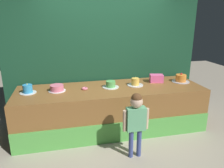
% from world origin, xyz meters
% --- Properties ---
extents(ground_plane, '(12.00, 12.00, 0.00)m').
position_xyz_m(ground_plane, '(0.00, 0.00, 0.00)').
color(ground_plane, '#ADA38E').
extents(stage_platform, '(3.38, 1.05, 0.80)m').
position_xyz_m(stage_platform, '(0.00, 0.51, 0.40)').
color(stage_platform, brown).
rests_on(stage_platform, ground_plane).
extents(curtain_backdrop, '(3.90, 0.08, 3.15)m').
position_xyz_m(curtain_backdrop, '(0.00, 1.13, 1.58)').
color(curtain_backdrop, '#19472D').
rests_on(curtain_backdrop, ground_plane).
extents(child_figure, '(0.39, 0.18, 1.02)m').
position_xyz_m(child_figure, '(0.15, -0.44, 0.66)').
color(child_figure, '#3F4C8C').
rests_on(child_figure, ground_plane).
extents(pink_box, '(0.29, 0.22, 0.15)m').
position_xyz_m(pink_box, '(0.96, 0.69, 0.88)').
color(pink_box, pink).
rests_on(pink_box, stage_platform).
extents(donut, '(0.11, 0.11, 0.04)m').
position_xyz_m(donut, '(-0.48, 0.54, 0.82)').
color(donut, pink).
rests_on(donut, stage_platform).
extents(cake_far_left, '(0.27, 0.27, 0.18)m').
position_xyz_m(cake_far_left, '(-1.44, 0.57, 0.87)').
color(cake_far_left, white).
rests_on(cake_far_left, stage_platform).
extents(cake_left, '(0.30, 0.30, 0.11)m').
position_xyz_m(cake_left, '(-0.96, 0.57, 0.85)').
color(cake_left, white).
rests_on(cake_left, stage_platform).
extents(cake_center, '(0.30, 0.30, 0.12)m').
position_xyz_m(cake_center, '(0.00, 0.56, 0.85)').
color(cake_center, white).
rests_on(cake_center, stage_platform).
extents(cake_right, '(0.30, 0.30, 0.18)m').
position_xyz_m(cake_right, '(0.48, 0.57, 0.86)').
color(cake_right, silver).
rests_on(cake_right, stage_platform).
extents(cake_far_right, '(0.34, 0.34, 0.18)m').
position_xyz_m(cake_far_right, '(1.44, 0.59, 0.87)').
color(cake_far_right, silver).
rests_on(cake_far_right, stage_platform).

